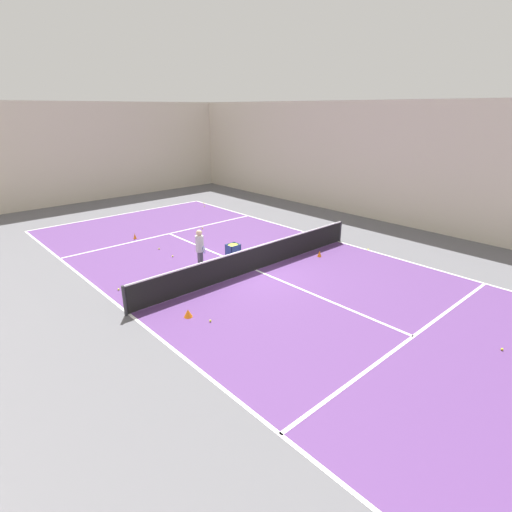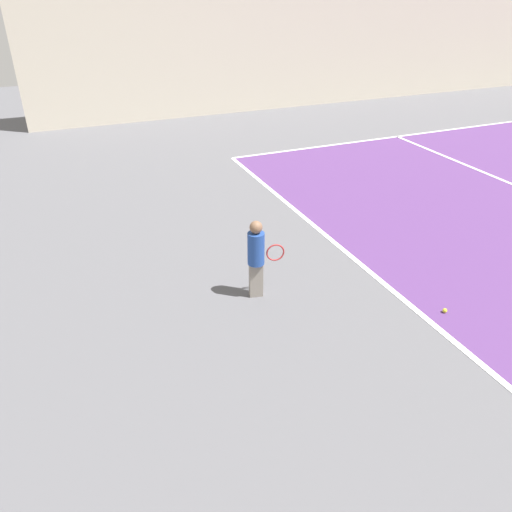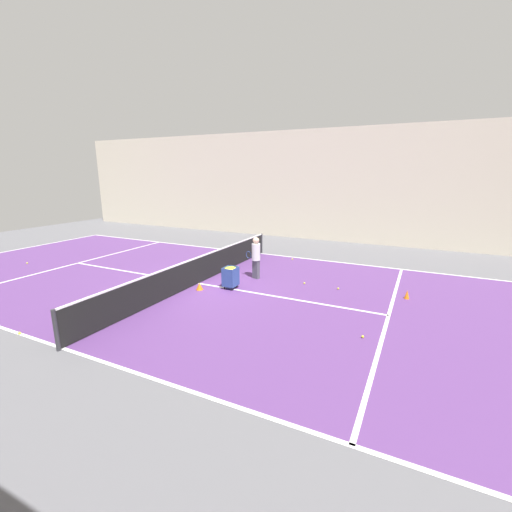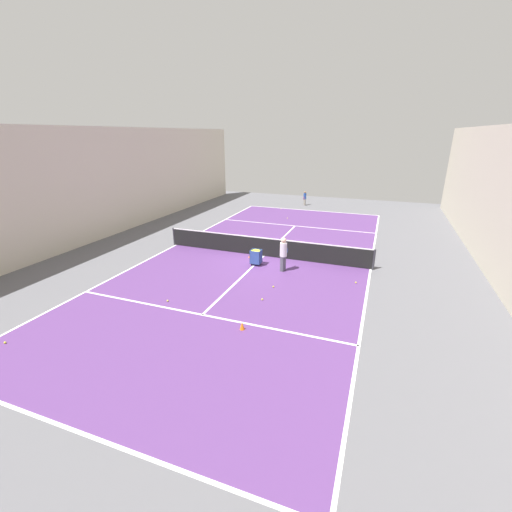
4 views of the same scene
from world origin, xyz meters
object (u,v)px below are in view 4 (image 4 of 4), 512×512
object	(u,v)px
training_cone_1	(217,243)
coach_at_net	(283,252)
tennis_net	(264,247)
training_cone_0	(251,255)
ball_cart	(256,254)
player_near_baseline	(305,197)

from	to	relation	value
training_cone_1	coach_at_net	bearing A→B (deg)	153.05
tennis_net	training_cone_0	world-z (taller)	tennis_net
ball_cart	training_cone_0	distance (m)	1.18
tennis_net	training_cone_0	xyz separation A→B (m)	(0.57, 0.46, -0.40)
coach_at_net	training_cone_1	size ratio (longest dim) A/B	6.07
ball_cart	player_near_baseline	bearing A→B (deg)	-85.90
training_cone_0	coach_at_net	bearing A→B (deg)	150.50
tennis_net	ball_cart	bearing A→B (deg)	92.78
player_near_baseline	training_cone_1	distance (m)	13.69
ball_cart	training_cone_1	distance (m)	3.83
coach_at_net	training_cone_1	world-z (taller)	coach_at_net
tennis_net	ball_cart	xyz separation A→B (m)	(-0.07, 1.37, 0.02)
ball_cart	tennis_net	bearing A→B (deg)	-87.22
tennis_net	player_near_baseline	bearing A→B (deg)	-85.78
coach_at_net	ball_cart	world-z (taller)	coach_at_net
training_cone_1	tennis_net	bearing A→B (deg)	167.05
coach_at_net	player_near_baseline	bearing A→B (deg)	25.06
training_cone_0	tennis_net	bearing A→B (deg)	-140.93
player_near_baseline	coach_at_net	world-z (taller)	coach_at_net
player_near_baseline	coach_at_net	distance (m)	16.10
coach_at_net	training_cone_0	world-z (taller)	coach_at_net
coach_at_net	training_cone_0	bearing A→B (deg)	76.31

